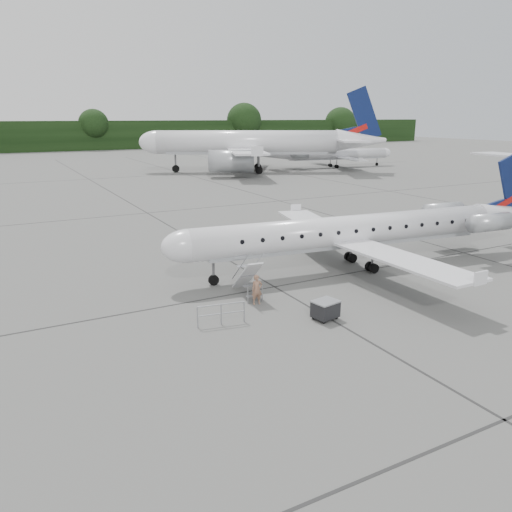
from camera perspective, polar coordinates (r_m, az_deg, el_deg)
ground at (r=27.60m, az=15.67°, el=-4.53°), size 320.00×320.00×0.00m
treeline at (r=149.69m, az=-21.63°, el=12.63°), size 260.00×4.00×8.00m
main_regional_jet at (r=31.23m, az=10.76°, el=4.53°), size 28.26×21.78×6.74m
airstair at (r=26.52m, az=-1.02°, el=-2.35°), size 1.13×2.60×2.11m
passenger at (r=25.37m, az=0.11°, el=-3.87°), size 0.62×0.46×1.55m
safety_railing at (r=23.06m, az=-4.00°, el=-6.70°), size 2.18×0.46×1.00m
baggage_cart at (r=23.85m, az=7.93°, el=-6.06°), size 1.28×1.10×0.98m
bg_narrowbody at (r=86.16m, az=-1.04°, el=14.15°), size 47.02×42.19×13.87m
bg_regional_right at (r=96.03m, az=9.40°, el=11.97°), size 27.79×21.67×6.70m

